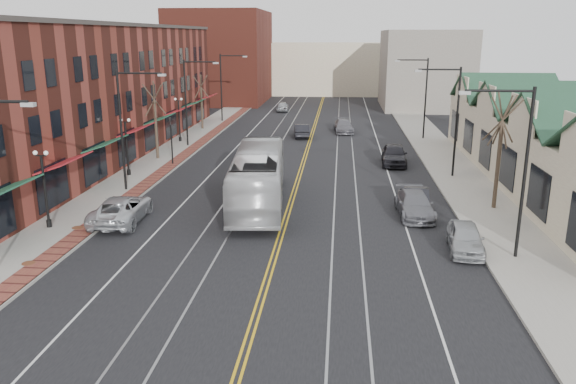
% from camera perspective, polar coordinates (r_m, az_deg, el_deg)
% --- Properties ---
extents(ground, '(160.00, 160.00, 0.00)m').
position_cam_1_polar(ground, '(22.58, -2.99, -11.59)').
color(ground, black).
rests_on(ground, ground).
extents(sidewalk_left, '(4.00, 120.00, 0.15)m').
position_cam_1_polar(sidewalk_left, '(43.80, -14.86, 1.59)').
color(sidewalk_left, gray).
rests_on(sidewalk_left, ground).
extents(sidewalk_right, '(4.00, 120.00, 0.15)m').
position_cam_1_polar(sidewalk_right, '(42.12, 17.50, 0.83)').
color(sidewalk_right, gray).
rests_on(sidewalk_right, ground).
extents(building_left, '(10.00, 50.00, 11.00)m').
position_cam_1_polar(building_left, '(51.99, -20.00, 9.41)').
color(building_left, maroon).
rests_on(building_left, ground).
extents(building_right, '(8.00, 36.00, 4.60)m').
position_cam_1_polar(building_right, '(43.32, 25.53, 3.44)').
color(building_right, '#C2B195').
rests_on(building_right, ground).
extents(backdrop_left, '(14.00, 18.00, 14.00)m').
position_cam_1_polar(backdrop_left, '(91.90, -6.77, 13.48)').
color(backdrop_left, maroon).
rests_on(backdrop_left, ground).
extents(backdrop_mid, '(22.00, 14.00, 9.00)m').
position_cam_1_polar(backdrop_mid, '(105.06, 3.80, 12.45)').
color(backdrop_mid, '#C2B195').
rests_on(backdrop_mid, ground).
extents(backdrop_right, '(12.00, 16.00, 11.00)m').
position_cam_1_polar(backdrop_right, '(85.83, 13.68, 12.01)').
color(backdrop_right, slate).
rests_on(backdrop_right, ground).
extents(streetlight_l_1, '(3.33, 0.25, 8.00)m').
position_cam_1_polar(streetlight_l_1, '(38.87, -16.04, 7.22)').
color(streetlight_l_1, black).
rests_on(streetlight_l_1, sidewalk_left).
extents(streetlight_l_2, '(3.33, 0.25, 8.00)m').
position_cam_1_polar(streetlight_l_2, '(53.99, -9.91, 9.80)').
color(streetlight_l_2, black).
rests_on(streetlight_l_2, sidewalk_left).
extents(streetlight_l_3, '(3.33, 0.25, 8.00)m').
position_cam_1_polar(streetlight_l_3, '(69.50, -6.45, 11.19)').
color(streetlight_l_3, black).
rests_on(streetlight_l_3, sidewalk_left).
extents(streetlight_r_0, '(3.33, 0.25, 8.00)m').
position_cam_1_polar(streetlight_r_0, '(27.58, 22.21, 3.40)').
color(streetlight_r_0, black).
rests_on(streetlight_r_0, sidewalk_right).
extents(streetlight_r_1, '(3.33, 0.25, 8.00)m').
position_cam_1_polar(streetlight_r_1, '(42.94, 16.25, 7.95)').
color(streetlight_r_1, black).
rests_on(streetlight_r_1, sidewalk_right).
extents(streetlight_r_2, '(3.33, 0.25, 8.00)m').
position_cam_1_polar(streetlight_r_2, '(58.64, 13.42, 10.06)').
color(streetlight_r_2, black).
rests_on(streetlight_r_2, sidewalk_right).
extents(lamppost_l_1, '(0.84, 0.28, 4.27)m').
position_cam_1_polar(lamppost_l_1, '(33.05, -23.45, 0.10)').
color(lamppost_l_1, black).
rests_on(lamppost_l_1, sidewalk_left).
extents(lamppost_l_2, '(0.84, 0.28, 4.27)m').
position_cam_1_polar(lamppost_l_2, '(43.64, -16.04, 4.32)').
color(lamppost_l_2, black).
rests_on(lamppost_l_2, sidewalk_left).
extents(lamppost_l_3, '(0.84, 0.28, 4.27)m').
position_cam_1_polar(lamppost_l_3, '(56.71, -10.98, 7.14)').
color(lamppost_l_3, black).
rests_on(lamppost_l_3, sidewalk_left).
extents(tree_left_near, '(1.78, 1.37, 6.48)m').
position_cam_1_polar(tree_left_near, '(48.88, -13.31, 7.23)').
color(tree_left_near, '#382B21').
rests_on(tree_left_near, sidewalk_left).
extents(tree_left_far, '(1.66, 1.28, 6.02)m').
position_cam_1_polar(tree_left_far, '(64.16, -8.78, 9.17)').
color(tree_left_far, '#382B21').
rests_on(tree_left_far, sidewalk_left).
extents(tree_right_mid, '(1.90, 1.46, 6.93)m').
position_cam_1_polar(tree_right_mid, '(35.76, 20.69, 4.05)').
color(tree_right_mid, '#382B21').
rests_on(tree_right_mid, sidewalk_right).
extents(manhole_mid, '(0.60, 0.60, 0.02)m').
position_cam_1_polar(manhole_mid, '(28.77, -24.87, -6.57)').
color(manhole_mid, '#592D19').
rests_on(manhole_mid, sidewalk_left).
extents(manhole_far, '(0.60, 0.60, 0.02)m').
position_cam_1_polar(manhole_far, '(32.88, -20.61, -3.40)').
color(manhole_far, '#592D19').
rests_on(manhole_far, sidewalk_left).
extents(traffic_signal, '(0.18, 0.15, 3.80)m').
position_cam_1_polar(traffic_signal, '(46.61, -11.77, 5.47)').
color(traffic_signal, black).
rests_on(traffic_signal, sidewalk_left).
extents(transit_bus, '(4.12, 12.90, 3.53)m').
position_cam_1_polar(transit_bus, '(35.03, -3.04, 1.49)').
color(transit_bus, silver).
rests_on(transit_bus, ground).
extents(parked_suv, '(2.84, 5.61, 1.52)m').
position_cam_1_polar(parked_suv, '(33.38, -16.56, -1.67)').
color(parked_suv, silver).
rests_on(parked_suv, ground).
extents(parked_car_a, '(2.00, 4.20, 1.39)m').
position_cam_1_polar(parked_car_a, '(29.06, 17.57, -4.47)').
color(parked_car_a, '#A5A9AC').
rests_on(parked_car_a, ground).
extents(parked_car_b, '(1.85, 4.31, 1.38)m').
position_cam_1_polar(parked_car_b, '(34.72, 12.87, -0.86)').
color(parked_car_b, black).
rests_on(parked_car_b, ground).
extents(parked_car_c, '(2.15, 4.90, 1.40)m').
position_cam_1_polar(parked_car_c, '(33.89, 12.73, -1.24)').
color(parked_car_c, slate).
rests_on(parked_car_c, ground).
extents(parked_car_d, '(2.25, 5.07, 1.70)m').
position_cam_1_polar(parked_car_d, '(47.11, 10.73, 3.78)').
color(parked_car_d, black).
rests_on(parked_car_d, ground).
extents(distant_car_left, '(1.96, 4.36, 1.39)m').
position_cam_1_polar(distant_car_left, '(59.02, 1.39, 6.26)').
color(distant_car_left, black).
rests_on(distant_car_left, ground).
extents(distant_car_right, '(2.38, 4.96, 1.39)m').
position_cam_1_polar(distant_car_right, '(62.17, 5.67, 6.67)').
color(distant_car_right, slate).
rests_on(distant_car_right, ground).
extents(distant_car_far, '(1.89, 4.16, 1.39)m').
position_cam_1_polar(distant_car_far, '(79.42, -0.54, 8.69)').
color(distant_car_far, '#A0A3A7').
rests_on(distant_car_far, ground).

